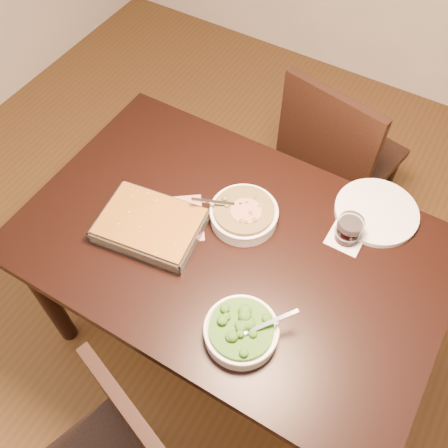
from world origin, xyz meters
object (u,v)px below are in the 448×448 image
object	(u,v)px
stew_bowl	(244,214)
broccoli_bowl	(241,331)
table	(231,258)
baking_dish	(151,225)
dinner_plate	(376,212)
chair_far	(335,155)
wine_tumbler	(349,229)

from	to	relation	value
stew_bowl	broccoli_bowl	bearing A→B (deg)	-61.64
table	baking_dish	distance (m)	0.30
stew_bowl	baking_dish	world-z (taller)	stew_bowl
dinner_plate	table	bearing A→B (deg)	-135.59
table	stew_bowl	bearing A→B (deg)	96.49
broccoli_bowl	chair_far	world-z (taller)	chair_far
table	dinner_plate	xyz separation A→B (m)	(0.37, 0.36, 0.10)
wine_tumbler	dinner_plate	xyz separation A→B (m)	(0.05, 0.15, -0.04)
stew_bowl	dinner_plate	world-z (taller)	stew_bowl
wine_tumbler	broccoli_bowl	bearing A→B (deg)	-105.49
table	stew_bowl	xyz separation A→B (m)	(-0.01, 0.11, 0.13)
broccoli_bowl	table	bearing A→B (deg)	125.48
wine_tumbler	chair_far	bearing A→B (deg)	112.95
broccoli_bowl	chair_far	size ratio (longest dim) A/B	0.23
table	dinner_plate	bearing A→B (deg)	44.41
baking_dish	dinner_plate	xyz separation A→B (m)	(0.62, 0.45, -0.02)
wine_tumbler	dinner_plate	size ratio (longest dim) A/B	0.33
broccoli_bowl	chair_far	distance (m)	1.05
table	wine_tumbler	bearing A→B (deg)	33.71
dinner_plate	chair_far	world-z (taller)	chair_far
stew_bowl	broccoli_bowl	world-z (taller)	stew_bowl
stew_bowl	dinner_plate	bearing A→B (deg)	33.75
baking_dish	wine_tumbler	size ratio (longest dim) A/B	3.84
stew_bowl	wine_tumbler	world-z (taller)	wine_tumbler
table	chair_far	bearing A→B (deg)	83.38
broccoli_bowl	dinner_plate	xyz separation A→B (m)	(0.18, 0.62, -0.02)
table	wine_tumbler	distance (m)	0.41
stew_bowl	wine_tumbler	size ratio (longest dim) A/B	2.49
table	chair_far	xyz separation A→B (m)	(0.09, 0.76, -0.13)
table	broccoli_bowl	world-z (taller)	broccoli_bowl
table	baking_dish	xyz separation A→B (m)	(-0.26, -0.09, 0.12)
stew_bowl	chair_far	distance (m)	0.71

